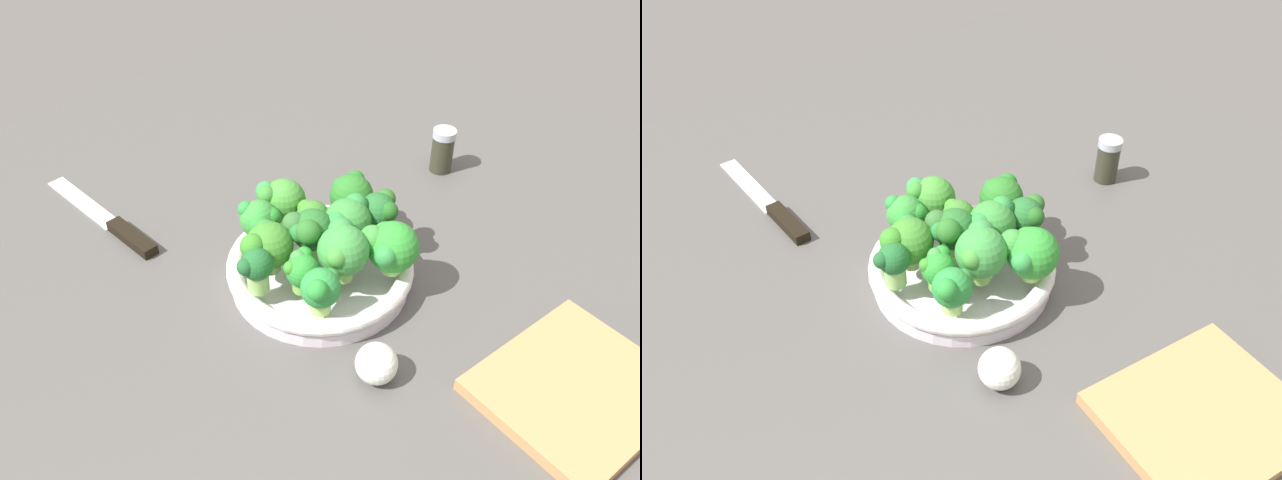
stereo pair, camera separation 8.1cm
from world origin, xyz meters
The scene contains 19 objects.
ground_plane centered at (0.00, 0.00, -1.25)cm, with size 130.00×130.00×2.50cm, color #514F4C.
bowl centered at (2.08, 3.92, 2.01)cm, with size 24.39×24.39×3.95cm.
broccoli_floret_0 centered at (-1.97, 4.74, 8.09)cm, with size 6.95×6.17×7.08cm.
broccoli_floret_1 centered at (8.07, 0.73, 7.94)cm, with size 6.96×6.06×6.90cm.
broccoli_floret_2 centered at (-0.27, 0.42, 7.63)cm, with size 4.29×4.50×6.02cm.
broccoli_floret_3 centered at (-6.95, 6.07, 7.69)cm, with size 6.01×5.54×6.28cm.
broccoli_floret_4 centered at (7.53, 6.10, 6.90)cm, with size 4.52×4.21×5.10cm.
broccoli_floret_5 centered at (5.12, -3.84, 7.63)cm, with size 5.20×5.57×6.23cm.
broccoli_floret_6 centered at (3.05, 2.99, 8.57)cm, with size 6.19×5.94×7.40cm.
broccoli_floret_7 centered at (2.79, 8.36, 8.45)cm, with size 6.61×6.40×7.64cm.
broccoli_floret_8 centered at (-2.26, 11.60, 7.81)cm, with size 6.74×6.99×6.99cm.
broccoli_floret_9 centered at (11.47, 2.38, 7.54)cm, with size 4.65×4.01×6.07cm.
broccoli_floret_10 centered at (-6.98, 1.03, 7.77)cm, with size 6.44×6.10×6.77cm.
broccoli_floret_11 centered at (0.31, -4.95, 7.80)cm, with size 6.36×6.34×6.67cm.
broccoli_floret_12 centered at (8.78, 10.43, 7.47)cm, with size 5.34×4.77×6.09cm.
knife centered at (14.69, -25.61, 0.55)cm, with size 2.62×26.60×1.50cm.
cutting_board centered at (-4.21, 37.00, 0.80)cm, with size 20.45×17.30×1.60cm, color tan.
garlic_bulb centered at (9.37, 19.55, 2.43)cm, with size 4.86×4.86×4.86cm, color white.
pepper_shaker centered at (-30.53, -0.07, 3.73)cm, with size 3.71×3.71×7.36cm.
Camera 1 is at (47.29, 46.97, 59.27)cm, focal length 36.34 mm.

